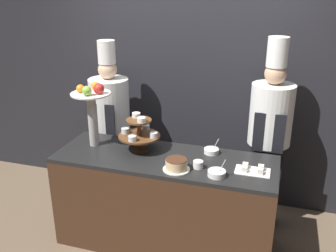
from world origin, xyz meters
TOP-DOWN VIEW (x-y plane):
  - wall_back at (0.00, 1.30)m, footprint 10.00×0.06m
  - buffet_counter at (0.00, 0.33)m, footprint 1.90×0.65m
  - tiered_stand at (-0.26, 0.41)m, footprint 0.37×0.37m
  - fruit_pedestal at (-0.69, 0.38)m, footprint 0.35×0.35m
  - cake_round at (0.16, 0.14)m, footprint 0.22×0.22m
  - cup_white at (0.32, 0.22)m, footprint 0.08×0.08m
  - cake_square_tray at (0.74, 0.29)m, footprint 0.27×0.17m
  - serving_bowl_near at (0.48, 0.13)m, footprint 0.14×0.14m
  - serving_bowl_far at (0.37, 0.53)m, footprint 0.13×0.13m
  - chef_left at (-0.78, 0.92)m, footprint 0.41×0.41m
  - chef_center_left at (0.83, 0.92)m, footprint 0.39×0.39m

SIDE VIEW (x-z plane):
  - buffet_counter at x=0.00m, z-range 0.00..0.87m
  - cake_square_tray at x=0.74m, z-range 0.86..0.91m
  - serving_bowl_far at x=0.37m, z-range 0.82..0.96m
  - serving_bowl_near at x=0.48m, z-range 0.82..0.97m
  - cup_white at x=0.32m, z-range 0.87..0.93m
  - cake_round at x=0.16m, z-range 0.87..0.96m
  - chef_left at x=-0.78m, z-range 0.06..1.80m
  - chef_center_left at x=0.83m, z-range 0.07..1.91m
  - tiered_stand at x=-0.26m, z-range 0.87..1.20m
  - fruit_pedestal at x=-0.69m, z-range 0.97..1.56m
  - wall_back at x=0.00m, z-range 0.00..2.80m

